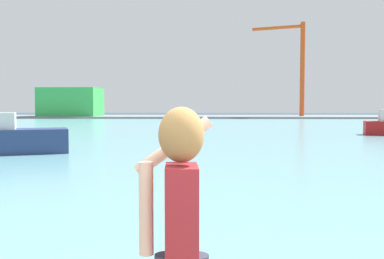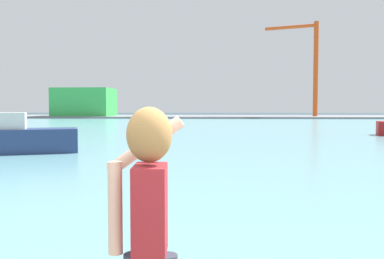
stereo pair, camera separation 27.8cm
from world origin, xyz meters
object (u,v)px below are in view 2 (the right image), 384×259
at_px(person_photographer, 149,215).
at_px(warehouse_left, 85,102).
at_px(boat_moored, 18,138).
at_px(port_crane, 310,60).

height_order(person_photographer, warehouse_left, warehouse_left).
height_order(boat_moored, warehouse_left, warehouse_left).
relative_size(boat_moored, warehouse_left, 0.51).
bearing_deg(person_photographer, port_crane, -16.21).
xyz_separation_m(warehouse_left, port_crane, (47.81, 1.83, 8.81)).
relative_size(person_photographer, boat_moored, 0.29).
height_order(person_photographer, boat_moored, person_photographer).
relative_size(warehouse_left, port_crane, 0.60).
bearing_deg(warehouse_left, port_crane, 2.20).
relative_size(boat_moored, port_crane, 0.31).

